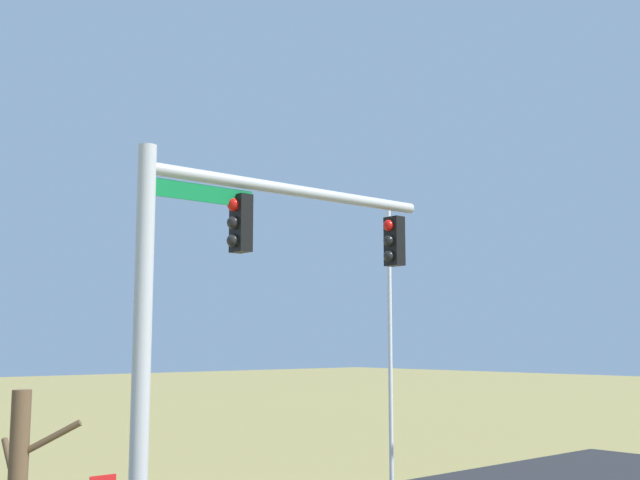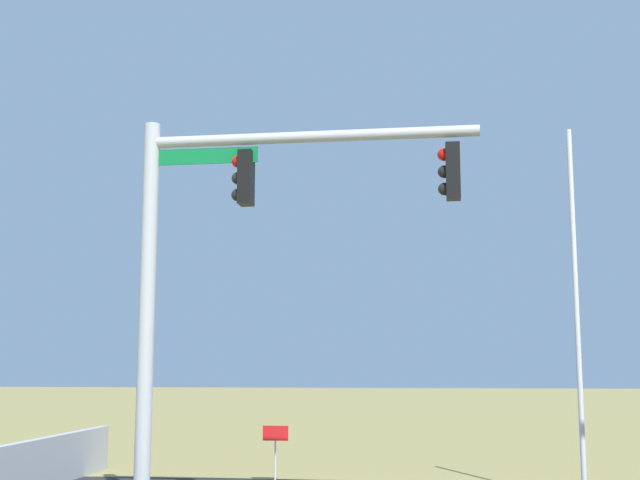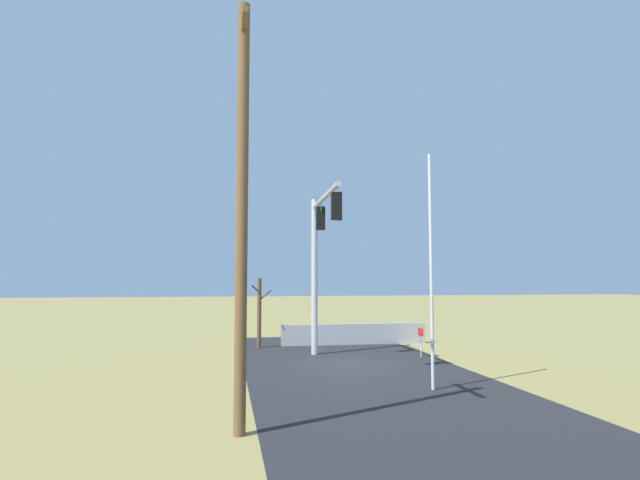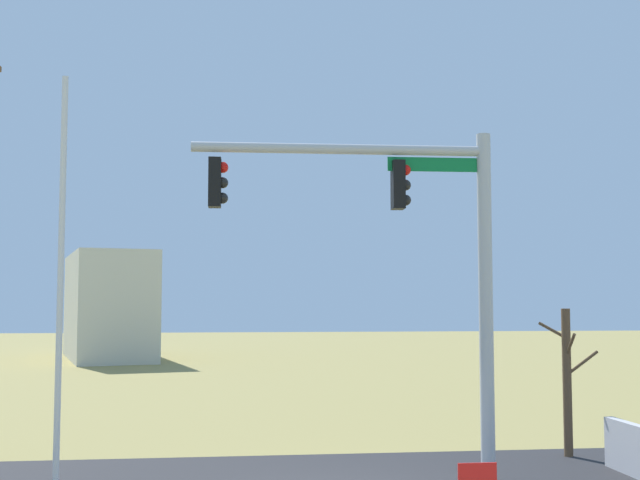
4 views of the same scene
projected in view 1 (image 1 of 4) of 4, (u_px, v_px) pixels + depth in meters
signal_mast at (226, 288)px, 12.74m from camera, size 5.94×0.49×6.83m
flagpole at (390, 354)px, 18.41m from camera, size 0.10×0.10×7.12m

